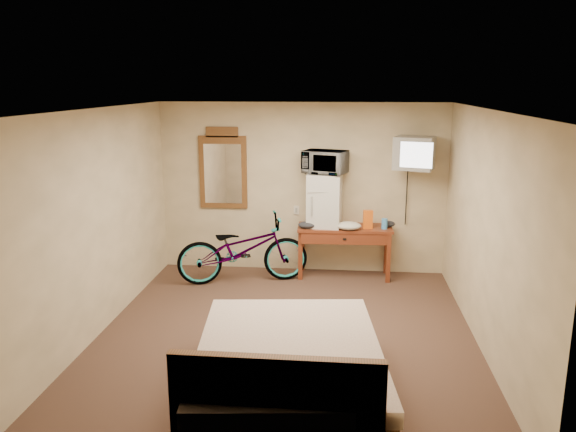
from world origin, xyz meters
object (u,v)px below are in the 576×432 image
object	(u,v)px
crt_television	(414,153)
bicycle	(243,249)
desk	(345,235)
mini_fridge	(324,200)
microwave	(325,162)
wall_mirror	(223,169)
blue_cup	(384,224)
bed	(288,372)

from	to	relation	value
crt_television	bicycle	bearing A→B (deg)	-171.07
desk	crt_television	size ratio (longest dim) A/B	2.06
mini_fridge	microwave	bearing A→B (deg)	56.32
crt_television	wall_mirror	world-z (taller)	wall_mirror
bicycle	mini_fridge	bearing A→B (deg)	-86.06
blue_cup	bicycle	size ratio (longest dim) A/B	0.08
crt_television	bicycle	size ratio (longest dim) A/B	0.36
microwave	blue_cup	distance (m)	1.21
crt_television	desk	bearing A→B (deg)	-178.73
crt_television	bed	bearing A→B (deg)	-112.54
desk	bicycle	bearing A→B (deg)	-166.23
bicycle	bed	size ratio (longest dim) A/B	0.81
blue_cup	bed	size ratio (longest dim) A/B	0.07
mini_fridge	crt_television	distance (m)	1.41
desk	blue_cup	world-z (taller)	blue_cup
wall_mirror	microwave	bearing A→B (deg)	-8.38
blue_cup	bicycle	bearing A→B (deg)	-171.06
wall_mirror	bed	distance (m)	4.07
desk	microwave	bearing A→B (deg)	170.61
blue_cup	bicycle	distance (m)	2.04
bicycle	bed	xyz separation A→B (m)	(0.95, -3.02, -0.19)
crt_television	bed	world-z (taller)	crt_television
mini_fridge	crt_television	bearing A→B (deg)	-1.33
blue_cup	desk	bearing A→B (deg)	176.17
desk	mini_fridge	size ratio (longest dim) A/B	1.78
crt_television	bicycle	world-z (taller)	crt_television
mini_fridge	bicycle	size ratio (longest dim) A/B	0.42
microwave	crt_television	distance (m)	1.24
wall_mirror	crt_television	bearing A→B (deg)	-5.25
microwave	bicycle	size ratio (longest dim) A/B	0.32
microwave	blue_cup	world-z (taller)	microwave
crt_television	mini_fridge	bearing A→B (deg)	178.67
mini_fridge	crt_television	xyz separation A→B (m)	(1.23, -0.03, 0.69)
wall_mirror	bed	bearing A→B (deg)	-69.89
blue_cup	bicycle	world-z (taller)	bicycle
blue_cup	bed	distance (m)	3.53
crt_television	bicycle	distance (m)	2.73
crt_television	bed	xyz separation A→B (m)	(-1.41, -3.39, -1.53)
desk	wall_mirror	world-z (taller)	wall_mirror
microwave	bed	world-z (taller)	microwave
blue_cup	wall_mirror	bearing A→B (deg)	172.55
crt_television	blue_cup	bearing A→B (deg)	-171.12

